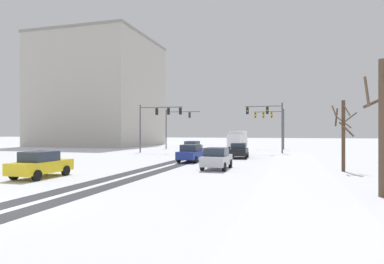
{
  "coord_description": "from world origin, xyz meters",
  "views": [
    {
      "loc": [
        10.13,
        -9.69,
        2.81
      ],
      "look_at": [
        0.0,
        25.17,
        2.8
      ],
      "focal_mm": 31.26,
      "sensor_mm": 36.0,
      "label": 1
    }
  ],
  "objects_px": {
    "traffic_signal_near_left": "(157,117)",
    "bare_tree_sidewalk_mid": "(343,132)",
    "car_black_second": "(239,150)",
    "office_building_far_left_block": "(100,93)",
    "bare_tree_sidewalk_near": "(383,122)",
    "traffic_signal_far_left": "(175,122)",
    "car_blue_third": "(191,153)",
    "car_silver_fourth": "(217,158)",
    "box_truck_delivery": "(238,139)",
    "traffic_signal_near_right": "(269,118)",
    "traffic_signal_far_right": "(272,120)",
    "car_white_lead": "(192,147)",
    "car_yellow_cab_fifth": "(41,164)"
  },
  "relations": [
    {
      "from": "traffic_signal_far_right",
      "to": "car_silver_fourth",
      "type": "distance_m",
      "value": 31.28
    },
    {
      "from": "traffic_signal_near_right",
      "to": "traffic_signal_far_right",
      "type": "distance_m",
      "value": 12.01
    },
    {
      "from": "traffic_signal_near_left",
      "to": "traffic_signal_far_left",
      "type": "height_order",
      "value": "same"
    },
    {
      "from": "car_yellow_cab_fifth",
      "to": "box_truck_delivery",
      "type": "relative_size",
      "value": 0.55
    },
    {
      "from": "traffic_signal_near_right",
      "to": "car_white_lead",
      "type": "relative_size",
      "value": 1.56
    },
    {
      "from": "traffic_signal_far_right",
      "to": "bare_tree_sidewalk_near",
      "type": "relative_size",
      "value": 1.09
    },
    {
      "from": "car_silver_fourth",
      "to": "car_yellow_cab_fifth",
      "type": "relative_size",
      "value": 1.0
    },
    {
      "from": "traffic_signal_far_right",
      "to": "office_building_far_left_block",
      "type": "relative_size",
      "value": 0.3
    },
    {
      "from": "car_blue_third",
      "to": "car_silver_fourth",
      "type": "relative_size",
      "value": 1.01
    },
    {
      "from": "traffic_signal_near_left",
      "to": "car_blue_third",
      "type": "xyz_separation_m",
      "value": [
        8.24,
        -11.75,
        -3.98
      ]
    },
    {
      "from": "box_truck_delivery",
      "to": "car_yellow_cab_fifth",
      "type": "bearing_deg",
      "value": -98.95
    },
    {
      "from": "car_blue_third",
      "to": "bare_tree_sidewalk_near",
      "type": "height_order",
      "value": "bare_tree_sidewalk_near"
    },
    {
      "from": "traffic_signal_far_left",
      "to": "car_white_lead",
      "type": "xyz_separation_m",
      "value": [
        5.83,
        -10.05,
        -3.59
      ]
    },
    {
      "from": "traffic_signal_far_right",
      "to": "car_white_lead",
      "type": "bearing_deg",
      "value": -124.0
    },
    {
      "from": "traffic_signal_near_right",
      "to": "car_black_second",
      "type": "bearing_deg",
      "value": -109.44
    },
    {
      "from": "car_black_second",
      "to": "bare_tree_sidewalk_mid",
      "type": "distance_m",
      "value": 13.53
    },
    {
      "from": "traffic_signal_far_right",
      "to": "car_black_second",
      "type": "height_order",
      "value": "traffic_signal_far_right"
    },
    {
      "from": "traffic_signal_near_left",
      "to": "traffic_signal_near_right",
      "type": "distance_m",
      "value": 14.78
    },
    {
      "from": "car_silver_fourth",
      "to": "box_truck_delivery",
      "type": "height_order",
      "value": "box_truck_delivery"
    },
    {
      "from": "traffic_signal_far_right",
      "to": "box_truck_delivery",
      "type": "bearing_deg",
      "value": 168.84
    },
    {
      "from": "car_white_lead",
      "to": "car_black_second",
      "type": "bearing_deg",
      "value": -40.5
    },
    {
      "from": "box_truck_delivery",
      "to": "bare_tree_sidewalk_near",
      "type": "distance_m",
      "value": 42.42
    },
    {
      "from": "car_yellow_cab_fifth",
      "to": "car_blue_third",
      "type": "bearing_deg",
      "value": 65.82
    },
    {
      "from": "traffic_signal_near_left",
      "to": "car_silver_fourth",
      "type": "bearing_deg",
      "value": -55.33
    },
    {
      "from": "traffic_signal_near_right",
      "to": "office_building_far_left_block",
      "type": "bearing_deg",
      "value": 153.24
    },
    {
      "from": "car_silver_fourth",
      "to": "traffic_signal_far_right",
      "type": "bearing_deg",
      "value": 85.3
    },
    {
      "from": "traffic_signal_far_left",
      "to": "bare_tree_sidewalk_mid",
      "type": "distance_m",
      "value": 33.85
    },
    {
      "from": "traffic_signal_near_right",
      "to": "box_truck_delivery",
      "type": "relative_size",
      "value": 0.87
    },
    {
      "from": "traffic_signal_far_left",
      "to": "box_truck_delivery",
      "type": "bearing_deg",
      "value": 27.56
    },
    {
      "from": "bare_tree_sidewalk_mid",
      "to": "car_blue_third",
      "type": "bearing_deg",
      "value": 161.08
    },
    {
      "from": "car_black_second",
      "to": "office_building_far_left_block",
      "type": "relative_size",
      "value": 0.19
    },
    {
      "from": "traffic_signal_near_left",
      "to": "traffic_signal_near_right",
      "type": "bearing_deg",
      "value": 7.19
    },
    {
      "from": "car_yellow_cab_fifth",
      "to": "bare_tree_sidewalk_mid",
      "type": "relative_size",
      "value": 0.81
    },
    {
      "from": "traffic_signal_far_left",
      "to": "box_truck_delivery",
      "type": "xyz_separation_m",
      "value": [
        9.52,
        4.97,
        -2.78
      ]
    },
    {
      "from": "car_blue_third",
      "to": "office_building_far_left_block",
      "type": "bearing_deg",
      "value": 132.7
    },
    {
      "from": "traffic_signal_far_right",
      "to": "traffic_signal_far_left",
      "type": "xyz_separation_m",
      "value": [
        -15.2,
        -3.85,
        -0.34
      ]
    },
    {
      "from": "traffic_signal_near_right",
      "to": "car_blue_third",
      "type": "bearing_deg",
      "value": -115.26
    },
    {
      "from": "car_black_second",
      "to": "car_yellow_cab_fifth",
      "type": "height_order",
      "value": "same"
    },
    {
      "from": "car_yellow_cab_fifth",
      "to": "bare_tree_sidewalk_mid",
      "type": "xyz_separation_m",
      "value": [
        18.31,
        8.68,
        1.96
      ]
    },
    {
      "from": "traffic_signal_near_right",
      "to": "car_white_lead",
      "type": "height_order",
      "value": "traffic_signal_near_right"
    },
    {
      "from": "car_white_lead",
      "to": "bare_tree_sidewalk_mid",
      "type": "relative_size",
      "value": 0.82
    },
    {
      "from": "bare_tree_sidewalk_near",
      "to": "office_building_far_left_block",
      "type": "bearing_deg",
      "value": 132.63
    },
    {
      "from": "traffic_signal_near_left",
      "to": "office_building_far_left_block",
      "type": "distance_m",
      "value": 29.33
    },
    {
      "from": "bare_tree_sidewalk_mid",
      "to": "traffic_signal_near_right",
      "type": "bearing_deg",
      "value": 108.77
    },
    {
      "from": "car_black_second",
      "to": "office_building_far_left_block",
      "type": "distance_m",
      "value": 42.82
    },
    {
      "from": "traffic_signal_near_left",
      "to": "bare_tree_sidewalk_mid",
      "type": "relative_size",
      "value": 1.29
    },
    {
      "from": "bare_tree_sidewalk_near",
      "to": "traffic_signal_far_left",
      "type": "bearing_deg",
      "value": 121.46
    },
    {
      "from": "car_white_lead",
      "to": "car_black_second",
      "type": "height_order",
      "value": "same"
    },
    {
      "from": "car_black_second",
      "to": "bare_tree_sidewalk_mid",
      "type": "height_order",
      "value": "bare_tree_sidewalk_mid"
    },
    {
      "from": "car_yellow_cab_fifth",
      "to": "office_building_far_left_block",
      "type": "relative_size",
      "value": 0.19
    }
  ]
}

